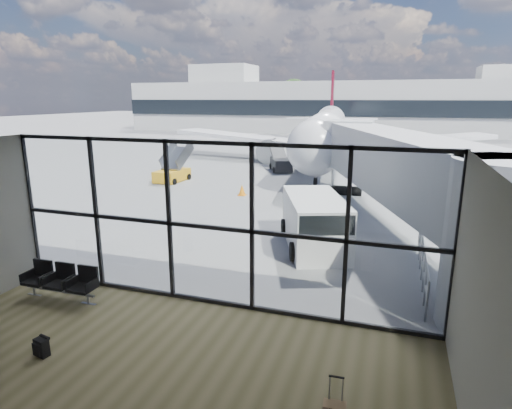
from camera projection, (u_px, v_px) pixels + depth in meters
The scene contains 21 objects.
ground at pixel (355, 148), 48.72m from camera, with size 220.00×220.00×0.00m, color slate.
lounge_shell at pixel (84, 284), 6.83m from camera, with size 12.02×8.01×4.51m.
glass_curtain_wall at pixel (209, 226), 11.35m from camera, with size 12.10×0.12×4.50m.
jet_bridge at pixel (404, 173), 16.24m from camera, with size 8.00×16.50×4.33m.
apron_railing at pixel (423, 258), 13.23m from camera, with size 0.06×5.46×1.11m.
far_terminal at pixel (367, 106), 68.11m from camera, with size 80.00×12.20×11.00m.
tree_0 at pixel (156, 102), 90.80m from camera, with size 4.95×4.95×7.12m.
tree_1 at pixel (181, 99), 88.82m from camera, with size 5.61×5.61×8.07m.
tree_2 at pixel (207, 96), 86.83m from camera, with size 6.27×6.27×9.03m.
tree_3 at pixel (235, 102), 85.30m from camera, with size 4.95×4.95×7.12m.
tree_4 at pixel (264, 99), 83.32m from camera, with size 5.61×5.61×8.07m.
tree_5 at pixel (294, 96), 81.34m from camera, with size 6.27×6.27×9.03m.
seating_row at pixel (62, 279), 12.07m from camera, with size 2.26×0.67×1.00m.
backpack at pixel (41, 347), 9.38m from camera, with size 0.34×0.33×0.46m.
airliner at pixel (326, 130), 38.94m from camera, with size 28.90×33.61×8.67m.
service_van at pixel (315, 222), 16.05m from camera, with size 3.41×4.87×1.94m.
belt_loader at pixel (281, 164), 33.26m from camera, with size 2.61×3.80×1.67m.
mobile_stairs at pixel (173, 174), 29.11m from camera, with size 1.79×3.17×2.18m.
traffic_cone_a at pixel (242, 190), 24.93m from camera, with size 0.44×0.44×0.63m.
traffic_cone_b at pixel (307, 214), 19.87m from camera, with size 0.42×0.42×0.60m.
traffic_cone_c at pixel (362, 185), 26.66m from camera, with size 0.39×0.39×0.56m.
Camera 1 is at (4.60, -9.93, 5.55)m, focal length 30.00 mm.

